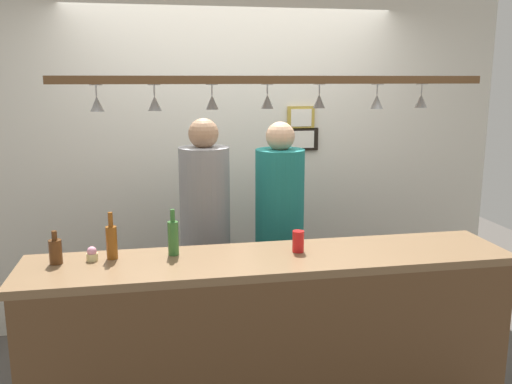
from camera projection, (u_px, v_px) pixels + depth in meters
The scene contains 19 objects.
back_wall at pixel (233, 164), 4.33m from camera, with size 4.40×0.06×2.60m, color silver.
bar_counter at pixel (277, 323), 2.92m from camera, with size 2.70×0.55×1.01m.
overhead_glass_rack at pixel (270, 80), 2.85m from camera, with size 2.20×0.36×0.04m, color brown.
hanging_wineglass_far_left at pixel (97, 103), 2.69m from camera, with size 0.07×0.07×0.13m.
hanging_wineglass_left at pixel (155, 102), 2.75m from camera, with size 0.07×0.07×0.13m.
hanging_wineglass_center_left at pixel (212, 101), 2.87m from camera, with size 0.07×0.07×0.13m.
hanging_wineglass_center at pixel (267, 101), 2.94m from camera, with size 0.07×0.07×0.13m.
hanging_wineglass_center_right at pixel (319, 100), 2.99m from camera, with size 0.07×0.07×0.13m.
hanging_wineglass_right at pixel (377, 101), 2.93m from camera, with size 0.07×0.07×0.13m.
hanging_wineglass_far_right at pixel (421, 100), 3.04m from camera, with size 0.07×0.07×0.13m.
person_left_grey_shirt at pixel (205, 218), 3.70m from camera, with size 0.34×0.34×1.72m.
person_right_teal_shirt at pixel (280, 218), 3.80m from camera, with size 0.34×0.34×1.69m.
bottle_beer_green_import at pixel (173, 237), 3.00m from camera, with size 0.06×0.06×0.26m.
bottle_beer_amber_tall at pixel (112, 241), 2.94m from camera, with size 0.06×0.06×0.26m.
bottle_beer_brown_stubby at pixel (55, 251), 2.86m from camera, with size 0.07×0.07×0.18m.
drink_can at pixel (298, 241), 3.06m from camera, with size 0.07×0.07×0.12m, color red.
cupcake at pixel (92, 254), 2.92m from camera, with size 0.06×0.06×0.08m.
picture_frame_upper_small at pixel (301, 118), 4.31m from camera, with size 0.22×0.02×0.18m.
picture_frame_lower_pair at pixel (300, 139), 4.35m from camera, with size 0.30×0.02×0.18m.
Camera 1 is at (-0.61, -3.15, 1.97)m, focal length 38.10 mm.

